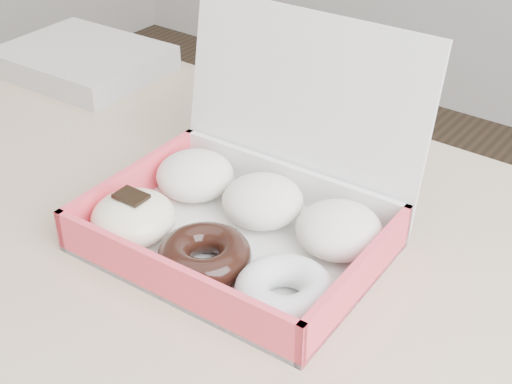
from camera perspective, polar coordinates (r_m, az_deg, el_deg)
The scene contains 3 objects.
table at distance 0.94m, azimuth -7.86°, elevation -6.15°, with size 1.20×0.80×0.75m.
donut_box at distance 0.83m, azimuth -1.10°, elevation -1.59°, with size 0.34×0.30×0.24m.
newspapers at distance 1.32m, azimuth -13.69°, elevation 10.21°, with size 0.27×0.22×0.04m, color silver.
Camera 1 is at (0.54, -0.50, 1.26)m, focal length 50.00 mm.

